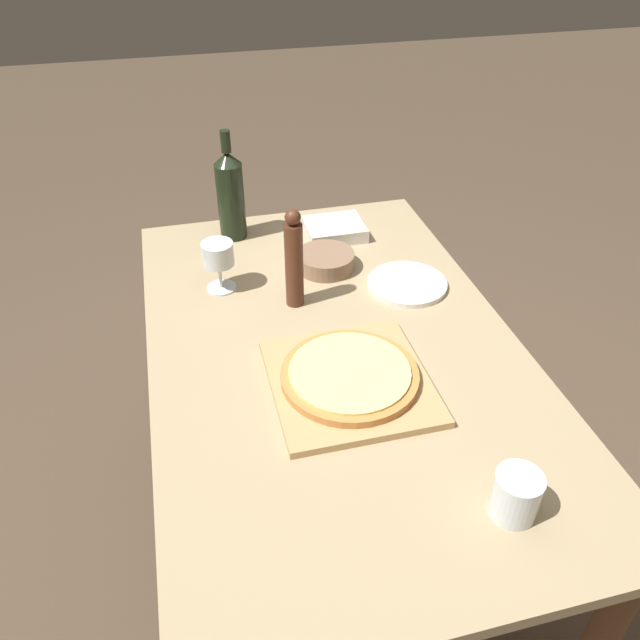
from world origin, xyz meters
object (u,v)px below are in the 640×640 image
wine_glass (218,256)px  small_bowl (326,261)px  pepper_mill (294,260)px  pizza (350,374)px  wine_bottle (230,194)px

wine_glass → small_bowl: bearing=6.2°
pepper_mill → wine_glass: (-0.17, 0.11, -0.03)m
pizza → wine_glass: 0.50m
small_bowl → pepper_mill: bearing=-129.1°
pizza → wine_glass: (-0.22, 0.44, 0.07)m
pepper_mill → small_bowl: pepper_mill is taller
wine_bottle → pepper_mill: 0.40m
pizza → wine_bottle: wine_bottle is taller
wine_bottle → small_bowl: (0.22, -0.24, -0.11)m
pizza → pepper_mill: pepper_mill is taller
pepper_mill → wine_glass: bearing=147.1°
wine_bottle → wine_glass: wine_bottle is taller
wine_glass → pepper_mill: bearing=-32.9°
wine_glass → small_bowl: size_ratio=0.86×
pepper_mill → pizza: bearing=-81.7°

